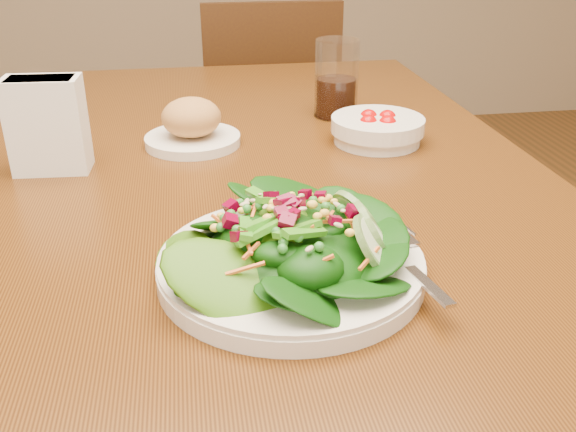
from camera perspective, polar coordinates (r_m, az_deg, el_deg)
name	(u,v)px	position (r m, az deg, el deg)	size (l,w,h in m)	color
dining_table	(252,231)	(1.01, -3.22, -1.37)	(0.90, 1.40, 0.75)	#56300E
chair_far	(269,134)	(2.01, -1.72, 7.28)	(0.41, 0.41, 0.87)	black
salad_plate	(300,249)	(0.68, 1.09, -2.99)	(0.29, 0.29, 0.08)	white
bread_plate	(192,126)	(1.08, -8.55, 7.91)	(0.16, 0.16, 0.08)	white
tomato_bowl	(377,129)	(1.09, 7.95, 7.67)	(0.16, 0.16, 0.05)	white
drinking_glass	(336,84)	(1.22, 4.32, 11.62)	(0.08, 0.08, 0.14)	silver
napkin_holder	(47,123)	(1.01, -20.64, 7.76)	(0.11, 0.07, 0.14)	white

